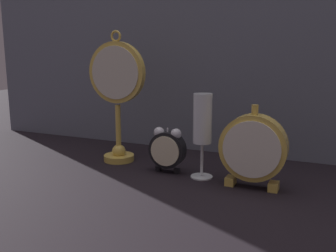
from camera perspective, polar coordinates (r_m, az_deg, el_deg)
ground_plane at (r=0.83m, az=-2.24°, el=-8.95°), size 4.00×4.00×0.00m
fabric_backdrop_drape at (r=1.09m, az=5.42°, el=16.35°), size 1.50×0.01×0.77m
pocket_watch_on_stand at (r=0.98m, az=-7.76°, el=5.02°), size 0.16×0.08×0.34m
alarm_clock_twin_bell at (r=0.90m, az=-0.09°, el=-3.35°), size 0.09×0.03×0.11m
mantel_clock_silver at (r=0.81m, az=12.83°, el=-3.35°), size 0.14×0.04×0.18m
champagne_flute at (r=0.85m, az=5.27°, el=0.23°), size 0.05×0.05×0.20m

